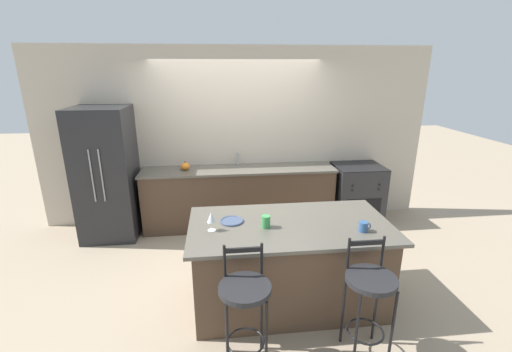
% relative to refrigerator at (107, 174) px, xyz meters
% --- Properties ---
extents(ground_plane, '(18.00, 18.00, 0.00)m').
position_rel_refrigerator_xyz_m(ground_plane, '(1.89, -0.24, -0.94)').
color(ground_plane, tan).
extents(wall_back, '(6.00, 0.07, 2.70)m').
position_rel_refrigerator_xyz_m(wall_back, '(1.89, 0.40, 0.41)').
color(wall_back, beige).
rests_on(wall_back, ground_plane).
extents(back_counter, '(2.91, 0.62, 0.93)m').
position_rel_refrigerator_xyz_m(back_counter, '(1.89, 0.11, -0.47)').
color(back_counter, '#4C3828').
rests_on(back_counter, ground_plane).
extents(sink_faucet, '(0.02, 0.13, 0.22)m').
position_rel_refrigerator_xyz_m(sink_faucet, '(1.89, 0.29, 0.13)').
color(sink_faucet, '#ADAFB5').
rests_on(sink_faucet, back_counter).
extents(kitchen_island, '(2.01, 1.06, 0.91)m').
position_rel_refrigerator_xyz_m(kitchen_island, '(2.28, -1.82, -0.48)').
color(kitchen_island, '#4C3828').
rests_on(kitchen_island, ground_plane).
extents(refrigerator, '(0.76, 0.79, 1.88)m').
position_rel_refrigerator_xyz_m(refrigerator, '(0.00, 0.00, 0.00)').
color(refrigerator, '#232326').
rests_on(refrigerator, ground_plane).
extents(oven_range, '(0.74, 0.67, 0.93)m').
position_rel_refrigerator_xyz_m(oven_range, '(3.76, 0.06, -0.48)').
color(oven_range, '#28282B').
rests_on(oven_range, ground_plane).
extents(bar_stool_near, '(0.42, 0.42, 1.05)m').
position_rel_refrigerator_xyz_m(bar_stool_near, '(1.76, -2.58, -0.32)').
color(bar_stool_near, black).
rests_on(bar_stool_near, ground_plane).
extents(bar_stool_far, '(0.42, 0.42, 1.05)m').
position_rel_refrigerator_xyz_m(bar_stool_far, '(2.79, -2.58, -0.32)').
color(bar_stool_far, black).
rests_on(bar_stool_far, ground_plane).
extents(dinner_plate, '(0.24, 0.24, 0.02)m').
position_rel_refrigerator_xyz_m(dinner_plate, '(1.70, -1.71, -0.03)').
color(dinner_plate, '#425170').
rests_on(dinner_plate, kitchen_island).
extents(wine_glass, '(0.08, 0.08, 0.19)m').
position_rel_refrigerator_xyz_m(wine_glass, '(1.50, -1.88, 0.10)').
color(wine_glass, white).
rests_on(wine_glass, kitchen_island).
extents(coffee_mug, '(0.12, 0.09, 0.10)m').
position_rel_refrigerator_xyz_m(coffee_mug, '(2.93, -2.05, 0.01)').
color(coffee_mug, '#335689').
rests_on(coffee_mug, kitchen_island).
extents(tumbler_cup, '(0.09, 0.09, 0.12)m').
position_rel_refrigerator_xyz_m(tumbler_cup, '(2.03, -1.87, 0.03)').
color(tumbler_cup, '#3D934C').
rests_on(tumbler_cup, kitchen_island).
extents(pumpkin_decoration, '(0.14, 0.14, 0.13)m').
position_rel_refrigerator_xyz_m(pumpkin_decoration, '(1.09, 0.11, 0.04)').
color(pumpkin_decoration, orange).
rests_on(pumpkin_decoration, back_counter).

